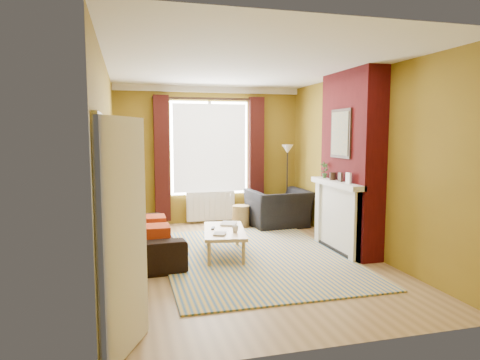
{
  "coord_description": "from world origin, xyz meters",
  "views": [
    {
      "loc": [
        -1.64,
        -5.97,
        1.85
      ],
      "look_at": [
        0.0,
        0.25,
        1.15
      ],
      "focal_mm": 32.0,
      "sensor_mm": 36.0,
      "label": 1
    }
  ],
  "objects_px": {
    "sofa": "(145,235)",
    "wicker_stool": "(241,216)",
    "coffee_table": "(224,232)",
    "floor_lamp": "(287,161)",
    "armchair": "(279,208)"
  },
  "relations": [
    {
      "from": "sofa",
      "to": "wicker_stool",
      "type": "xyz_separation_m",
      "value": [
        1.93,
        1.56,
        -0.11
      ]
    },
    {
      "from": "coffee_table",
      "to": "floor_lamp",
      "type": "height_order",
      "value": "floor_lamp"
    },
    {
      "from": "sofa",
      "to": "floor_lamp",
      "type": "relative_size",
      "value": 1.36
    },
    {
      "from": "armchair",
      "to": "coffee_table",
      "type": "xyz_separation_m",
      "value": [
        -1.49,
        -1.71,
        -0.01
      ]
    },
    {
      "from": "sofa",
      "to": "armchair",
      "type": "xyz_separation_m",
      "value": [
        2.66,
        1.39,
        0.05
      ]
    },
    {
      "from": "armchair",
      "to": "wicker_stool",
      "type": "distance_m",
      "value": 0.77
    },
    {
      "from": "sofa",
      "to": "floor_lamp",
      "type": "distance_m",
      "value": 3.57
    },
    {
      "from": "sofa",
      "to": "wicker_stool",
      "type": "bearing_deg",
      "value": -55.65
    },
    {
      "from": "coffee_table",
      "to": "floor_lamp",
      "type": "distance_m",
      "value": 2.89
    },
    {
      "from": "sofa",
      "to": "coffee_table",
      "type": "height_order",
      "value": "sofa"
    },
    {
      "from": "wicker_stool",
      "to": "floor_lamp",
      "type": "relative_size",
      "value": 0.26
    },
    {
      "from": "wicker_stool",
      "to": "floor_lamp",
      "type": "bearing_deg",
      "value": 9.65
    },
    {
      "from": "sofa",
      "to": "floor_lamp",
      "type": "height_order",
      "value": "floor_lamp"
    },
    {
      "from": "armchair",
      "to": "wicker_stool",
      "type": "height_order",
      "value": "armchair"
    },
    {
      "from": "sofa",
      "to": "coffee_table",
      "type": "distance_m",
      "value": 1.21
    }
  ]
}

